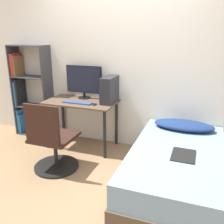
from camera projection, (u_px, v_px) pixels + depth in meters
The scene contains 12 objects.
ground_plane at pixel (86, 189), 2.83m from camera, with size 14.00×14.00×0.00m, color #846647.
wall_back at pixel (123, 64), 3.64m from camera, with size 8.00×0.05×2.50m.
desk at pixel (81, 108), 3.73m from camera, with size 1.05×0.59×0.72m.
bookshelf at pixel (28, 92), 4.18m from camera, with size 0.64×0.29×1.51m.
office_chair at pixel (52, 145), 3.14m from camera, with size 0.58×0.58×0.92m.
bed at pixel (176, 169), 2.81m from camera, with size 1.03×1.81×0.47m.
pillow at pixel (184, 125), 3.30m from camera, with size 0.78×0.36×0.11m.
magazine at pixel (183, 155), 2.60m from camera, with size 0.24×0.32×0.01m.
monitor at pixel (84, 81), 3.79m from camera, with size 0.58×0.20×0.50m.
keyboard at pixel (77, 103), 3.59m from camera, with size 0.44×0.12×0.02m.
pc_tower at pixel (110, 90), 3.58m from camera, with size 0.17×0.38×0.38m.
mouse at pixel (94, 104), 3.50m from camera, with size 0.06×0.09×0.02m.
Camera 1 is at (1.11, -2.17, 1.72)m, focal length 40.00 mm.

